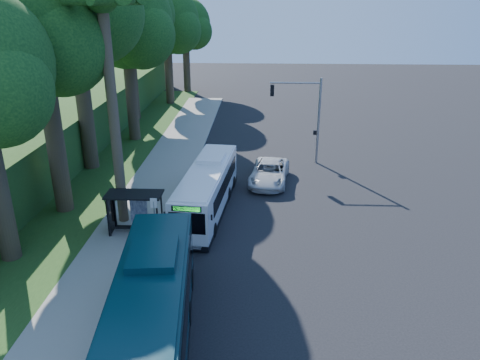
{
  "coord_description": "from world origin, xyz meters",
  "views": [
    {
      "loc": [
        0.14,
        -27.05,
        13.08
      ],
      "look_at": [
        -1.14,
        1.0,
        1.9
      ],
      "focal_mm": 35.0,
      "sensor_mm": 36.0,
      "label": 1
    }
  ],
  "objects_px": {
    "bus_shelter": "(131,204)",
    "white_bus": "(207,188)",
    "teal_bus": "(150,322)",
    "pickup": "(269,172)"
  },
  "relations": [
    {
      "from": "white_bus",
      "to": "teal_bus",
      "type": "relative_size",
      "value": 0.85
    },
    {
      "from": "white_bus",
      "to": "teal_bus",
      "type": "bearing_deg",
      "value": -87.47
    },
    {
      "from": "white_bus",
      "to": "pickup",
      "type": "bearing_deg",
      "value": 56.35
    },
    {
      "from": "teal_bus",
      "to": "pickup",
      "type": "xyz_separation_m",
      "value": [
        4.65,
        18.56,
        -1.04
      ]
    },
    {
      "from": "bus_shelter",
      "to": "teal_bus",
      "type": "height_order",
      "value": "teal_bus"
    },
    {
      "from": "teal_bus",
      "to": "white_bus",
      "type": "bearing_deg",
      "value": 81.44
    },
    {
      "from": "teal_bus",
      "to": "pickup",
      "type": "height_order",
      "value": "teal_bus"
    },
    {
      "from": "bus_shelter",
      "to": "pickup",
      "type": "height_order",
      "value": "bus_shelter"
    },
    {
      "from": "bus_shelter",
      "to": "white_bus",
      "type": "relative_size",
      "value": 0.3
    },
    {
      "from": "teal_bus",
      "to": "pickup",
      "type": "relative_size",
      "value": 2.26
    }
  ]
}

